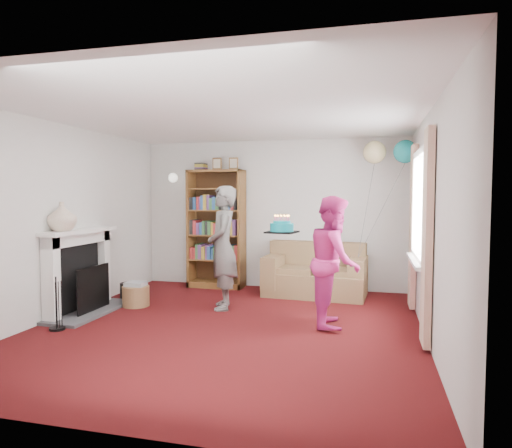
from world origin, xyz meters
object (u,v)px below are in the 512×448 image
(birthday_cake, at_px, (282,227))
(person_striped, at_px, (223,248))
(person_magenta, at_px, (334,261))
(bookcase, at_px, (217,230))
(sofa, at_px, (316,275))

(birthday_cake, bearing_deg, person_striped, 156.90)
(person_striped, xyz_separation_m, birthday_cake, (0.91, -0.39, 0.32))
(person_magenta, bearing_deg, bookcase, 43.75)
(bookcase, distance_m, person_magenta, 2.86)
(bookcase, bearing_deg, birthday_cake, -50.72)
(sofa, distance_m, person_magenta, 1.76)
(person_striped, height_order, birthday_cake, person_striped)
(person_striped, bearing_deg, bookcase, -176.56)
(sofa, xyz_separation_m, person_magenta, (0.42, -1.64, 0.47))
(bookcase, relative_size, birthday_cake, 6.27)
(bookcase, height_order, birthday_cake, bookcase)
(sofa, bearing_deg, birthday_cake, -94.53)
(bookcase, xyz_separation_m, birthday_cake, (1.49, -1.82, 0.20))
(person_striped, relative_size, birthday_cake, 4.83)
(person_striped, bearing_deg, person_magenta, 55.34)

